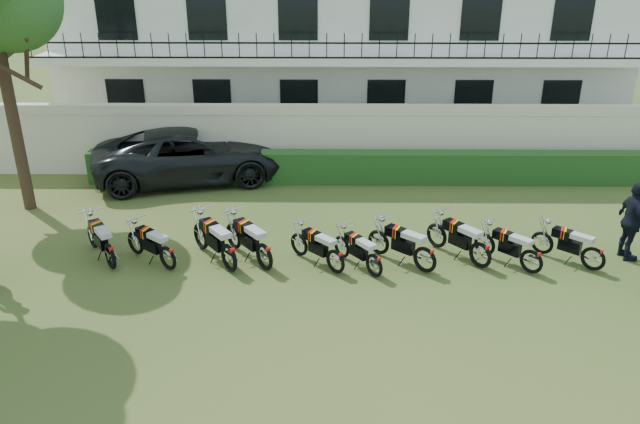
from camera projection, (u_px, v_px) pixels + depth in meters
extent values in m
plane|color=#324F1F|center=(351.00, 302.00, 13.12)|extent=(100.00, 100.00, 0.00)
cube|color=beige|center=(343.00, 145.00, 20.09)|extent=(30.00, 0.30, 2.00)
cube|color=beige|center=(344.00, 109.00, 19.63)|extent=(30.00, 0.35, 0.30)
cube|color=#204418|center=(376.00, 167.00, 19.54)|extent=(18.00, 0.60, 1.00)
cube|color=white|center=(341.00, 39.00, 24.62)|extent=(20.00, 8.00, 7.00)
cube|color=white|center=(344.00, 59.00, 20.30)|extent=(20.00, 1.40, 0.25)
cube|color=black|center=(344.00, 43.00, 19.46)|extent=(20.00, 0.05, 0.05)
cube|color=black|center=(344.00, 58.00, 19.64)|extent=(20.00, 0.05, 0.05)
cube|color=black|center=(128.00, 110.00, 21.78)|extent=(1.30, 0.12, 2.20)
cube|color=black|center=(115.00, 5.00, 20.41)|extent=(1.30, 0.12, 2.20)
cube|color=black|center=(213.00, 111.00, 21.75)|extent=(1.30, 0.12, 2.20)
cube|color=black|center=(206.00, 6.00, 20.38)|extent=(1.30, 0.12, 2.20)
cube|color=black|center=(299.00, 111.00, 21.72)|extent=(1.30, 0.12, 2.20)
cube|color=black|center=(298.00, 6.00, 20.35)|extent=(1.30, 0.12, 2.20)
cube|color=black|center=(385.00, 111.00, 21.69)|extent=(1.30, 0.12, 2.20)
cube|color=black|center=(390.00, 6.00, 20.31)|extent=(1.30, 0.12, 2.20)
cube|color=black|center=(472.00, 111.00, 21.66)|extent=(1.30, 0.12, 2.20)
cube|color=black|center=(482.00, 6.00, 20.28)|extent=(1.30, 0.12, 2.20)
cube|color=black|center=(558.00, 112.00, 21.63)|extent=(1.30, 0.12, 2.20)
cube|color=black|center=(574.00, 6.00, 20.25)|extent=(1.30, 0.12, 2.20)
cylinder|color=#473323|center=(13.00, 118.00, 16.78)|extent=(0.32, 0.32, 5.25)
sphere|color=#2F5A24|center=(9.00, 0.00, 15.78)|extent=(2.60, 2.60, 2.60)
torus|color=black|center=(120.00, 269.00, 13.82)|extent=(0.44, 0.56, 0.63)
torus|color=black|center=(101.00, 247.00, 14.82)|extent=(0.44, 0.56, 0.63)
cube|color=black|center=(110.00, 252.00, 14.22)|extent=(0.48, 0.57, 0.31)
cube|color=black|center=(105.00, 238.00, 14.29)|extent=(0.49, 0.53, 0.23)
cube|color=red|center=(105.00, 237.00, 14.28)|extent=(0.22, 0.28, 0.24)
cube|color=yellow|center=(106.00, 238.00, 14.24)|extent=(0.20, 0.26, 0.24)
cube|color=silver|center=(112.00, 244.00, 13.88)|extent=(0.53, 0.60, 0.12)
cylinder|color=silver|center=(99.00, 221.00, 14.41)|extent=(0.52, 0.39, 0.03)
torus|color=black|center=(185.00, 267.00, 13.91)|extent=(0.51, 0.44, 0.58)
torus|color=black|center=(151.00, 251.00, 14.65)|extent=(0.51, 0.44, 0.58)
cube|color=black|center=(169.00, 254.00, 14.20)|extent=(0.52, 0.47, 0.29)
cube|color=black|center=(161.00, 241.00, 14.23)|extent=(0.49, 0.47, 0.21)
cube|color=red|center=(161.00, 241.00, 14.22)|extent=(0.16, 0.27, 0.22)
cube|color=yellow|center=(163.00, 242.00, 14.19)|extent=(0.13, 0.26, 0.22)
cube|color=silver|center=(175.00, 246.00, 13.93)|extent=(0.55, 0.51, 0.11)
cylinder|color=silver|center=(152.00, 226.00, 14.29)|extent=(0.39, 0.46, 0.03)
torus|color=black|center=(245.00, 271.00, 13.66)|extent=(0.48, 0.60, 0.67)
torus|color=black|center=(215.00, 248.00, 14.72)|extent=(0.48, 0.60, 0.67)
cube|color=black|center=(230.00, 254.00, 14.08)|extent=(0.52, 0.60, 0.33)
cube|color=black|center=(224.00, 238.00, 14.15)|extent=(0.53, 0.57, 0.24)
cube|color=red|center=(224.00, 237.00, 14.15)|extent=(0.24, 0.30, 0.25)
cube|color=yellow|center=(225.00, 238.00, 14.10)|extent=(0.21, 0.28, 0.25)
cube|color=silver|center=(236.00, 245.00, 13.73)|extent=(0.57, 0.64, 0.13)
cylinder|color=silver|center=(216.00, 220.00, 14.28)|extent=(0.55, 0.42, 0.03)
torus|color=black|center=(281.00, 270.00, 13.74)|extent=(0.48, 0.58, 0.66)
torus|color=black|center=(248.00, 247.00, 14.77)|extent=(0.48, 0.58, 0.66)
cube|color=black|center=(265.00, 253.00, 14.15)|extent=(0.51, 0.59, 0.32)
cube|color=black|center=(259.00, 237.00, 14.22)|extent=(0.52, 0.55, 0.24)
cube|color=red|center=(259.00, 237.00, 14.21)|extent=(0.23, 0.29, 0.25)
cube|color=yellow|center=(261.00, 238.00, 14.17)|extent=(0.20, 0.27, 0.25)
cube|color=silver|center=(272.00, 244.00, 13.81)|extent=(0.57, 0.62, 0.13)
cylinder|color=silver|center=(251.00, 220.00, 14.34)|extent=(0.53, 0.42, 0.03)
torus|color=black|center=(355.00, 272.00, 13.73)|extent=(0.46, 0.47, 0.57)
torus|color=black|center=(317.00, 254.00, 14.54)|extent=(0.46, 0.47, 0.57)
cube|color=black|center=(337.00, 258.00, 14.05)|extent=(0.48, 0.49, 0.28)
cube|color=black|center=(330.00, 245.00, 14.10)|extent=(0.47, 0.47, 0.21)
cube|color=red|center=(330.00, 244.00, 14.09)|extent=(0.18, 0.26, 0.22)
cube|color=yellow|center=(332.00, 245.00, 14.05)|extent=(0.15, 0.25, 0.22)
cube|color=silver|center=(345.00, 250.00, 13.77)|extent=(0.52, 0.53, 0.11)
cylinder|color=silver|center=(321.00, 229.00, 14.18)|extent=(0.42, 0.42, 0.03)
torus|color=black|center=(392.00, 277.00, 13.55)|extent=(0.40, 0.49, 0.55)
torus|color=black|center=(357.00, 257.00, 14.42)|extent=(0.40, 0.49, 0.55)
cube|color=black|center=(376.00, 262.00, 13.90)|extent=(0.43, 0.50, 0.27)
cube|color=black|center=(370.00, 249.00, 13.96)|extent=(0.43, 0.47, 0.20)
cube|color=red|center=(370.00, 248.00, 13.95)|extent=(0.19, 0.24, 0.21)
cube|color=yellow|center=(371.00, 249.00, 13.91)|extent=(0.17, 0.23, 0.21)
cube|color=silver|center=(383.00, 255.00, 13.61)|extent=(0.47, 0.53, 0.11)
cylinder|color=silver|center=(362.00, 233.00, 14.06)|extent=(0.45, 0.35, 0.03)
torus|color=black|center=(450.00, 270.00, 13.75)|extent=(0.52, 0.49, 0.62)
torus|color=black|center=(401.00, 252.00, 14.58)|extent=(0.52, 0.49, 0.62)
cube|color=black|center=(427.00, 255.00, 14.07)|extent=(0.54, 0.52, 0.31)
cube|color=black|center=(419.00, 241.00, 14.11)|extent=(0.52, 0.51, 0.22)
cube|color=red|center=(419.00, 241.00, 14.11)|extent=(0.18, 0.29, 0.24)
cube|color=yellow|center=(421.00, 242.00, 14.07)|extent=(0.15, 0.27, 0.24)
cube|color=silver|center=(438.00, 247.00, 13.77)|extent=(0.58, 0.56, 0.12)
cylinder|color=silver|center=(408.00, 225.00, 14.20)|extent=(0.44, 0.47, 0.03)
torus|color=black|center=(504.00, 267.00, 13.89)|extent=(0.46, 0.55, 0.63)
torus|color=black|center=(458.00, 246.00, 14.86)|extent=(0.46, 0.55, 0.63)
cube|color=black|center=(482.00, 251.00, 14.27)|extent=(0.50, 0.56, 0.31)
cube|color=black|center=(475.00, 237.00, 14.33)|extent=(0.50, 0.53, 0.23)
cube|color=red|center=(475.00, 236.00, 14.33)|extent=(0.22, 0.28, 0.24)
cube|color=yellow|center=(478.00, 237.00, 14.29)|extent=(0.19, 0.26, 0.24)
cube|color=silver|center=(494.00, 243.00, 13.95)|extent=(0.55, 0.60, 0.12)
cylinder|color=silver|center=(465.00, 220.00, 14.45)|extent=(0.50, 0.41, 0.03)
torus|color=black|center=(556.00, 272.00, 13.72)|extent=(0.46, 0.47, 0.57)
torus|color=black|center=(507.00, 254.00, 14.54)|extent=(0.46, 0.47, 0.57)
cube|color=black|center=(534.00, 258.00, 14.05)|extent=(0.48, 0.49, 0.28)
cube|color=black|center=(527.00, 245.00, 14.09)|extent=(0.47, 0.48, 0.21)
cube|color=red|center=(527.00, 244.00, 14.09)|extent=(0.18, 0.26, 0.22)
cube|color=yellow|center=(529.00, 245.00, 14.05)|extent=(0.15, 0.25, 0.22)
cube|color=silver|center=(546.00, 250.00, 13.76)|extent=(0.52, 0.53, 0.11)
cylinder|color=silver|center=(516.00, 229.00, 14.18)|extent=(0.43, 0.41, 0.03)
torus|color=black|center=(620.00, 269.00, 13.87)|extent=(0.48, 0.45, 0.57)
torus|color=black|center=(567.00, 252.00, 14.64)|extent=(0.48, 0.45, 0.57)
cube|color=black|center=(596.00, 255.00, 14.17)|extent=(0.50, 0.47, 0.28)
cube|color=black|center=(588.00, 242.00, 14.21)|extent=(0.48, 0.47, 0.21)
cube|color=red|center=(588.00, 242.00, 14.21)|extent=(0.17, 0.26, 0.22)
cube|color=yellow|center=(591.00, 242.00, 14.17)|extent=(0.14, 0.25, 0.22)
cube|color=silver|center=(610.00, 247.00, 13.90)|extent=(0.53, 0.52, 0.11)
cylinder|color=silver|center=(577.00, 227.00, 14.29)|extent=(0.40, 0.44, 0.03)
imported|color=black|center=(191.00, 155.00, 19.63)|extent=(6.42, 4.08, 1.65)
imported|color=black|center=(632.00, 221.00, 14.57)|extent=(0.52, 1.15, 1.93)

